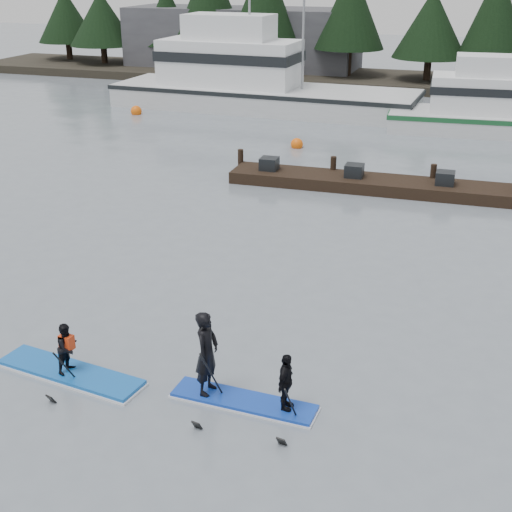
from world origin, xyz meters
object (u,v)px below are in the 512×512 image
(fishing_boat_large, at_px, (255,96))
(paddleboard_solo, at_px, (69,362))
(fishing_boat_medium, at_px, (510,123))
(paddleboard_duo, at_px, (235,371))
(floating_dock, at_px, (404,187))

(fishing_boat_large, xyz_separation_m, paddleboard_solo, (5.92, -29.94, -0.44))
(fishing_boat_medium, relative_size, paddleboard_duo, 4.39)
(fishing_boat_large, relative_size, fishing_boat_medium, 1.39)
(fishing_boat_medium, distance_m, paddleboard_duo, 28.09)
(fishing_boat_large, relative_size, paddleboard_duo, 6.08)
(fishing_boat_large, distance_m, fishing_boat_medium, 14.92)
(floating_dock, height_order, paddleboard_solo, paddleboard_solo)
(fishing_boat_large, distance_m, paddleboard_solo, 30.52)
(fishing_boat_medium, bearing_deg, floating_dock, -111.67)
(floating_dock, xyz_separation_m, paddleboard_solo, (-5.07, -15.74, 0.11))
(paddleboard_duo, bearing_deg, fishing_boat_medium, 81.79)
(floating_dock, bearing_deg, paddleboard_duo, -96.28)
(fishing_boat_medium, bearing_deg, paddleboard_duo, -104.74)
(paddleboard_solo, bearing_deg, fishing_boat_large, 108.94)
(floating_dock, distance_m, paddleboard_solo, 16.54)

